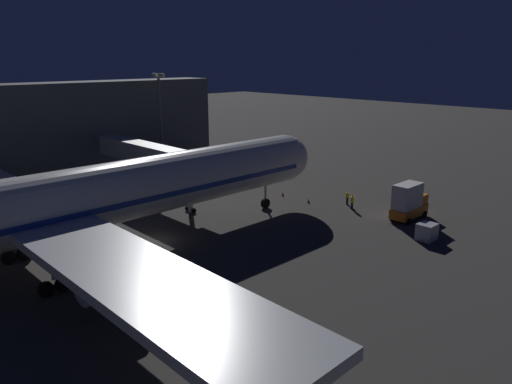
# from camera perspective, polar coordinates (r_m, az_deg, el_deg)

# --- Properties ---
(ground_plane) EXTENTS (320.00, 320.00, 0.00)m
(ground_plane) POSITION_cam_1_polar(r_m,az_deg,el_deg) (48.76, -12.21, -5.80)
(ground_plane) COLOR #383533
(airliner_at_gate) EXTENTS (57.86, 68.45, 19.71)m
(airliner_at_gate) POSITION_cam_1_polar(r_m,az_deg,el_deg) (42.43, -25.99, -2.27)
(airliner_at_gate) COLOR silver
(airliner_at_gate) RESTS_ON ground_plane
(jet_bridge) EXTENTS (21.98, 3.40, 7.26)m
(jet_bridge) POSITION_cam_1_polar(r_m,az_deg,el_deg) (61.14, -11.75, 4.17)
(jet_bridge) COLOR #9E9E99
(jet_bridge) RESTS_ON ground_plane
(apron_floodlight_mast) EXTENTS (2.90, 0.50, 15.35)m
(apron_floodlight_mast) POSITION_cam_1_polar(r_m,az_deg,el_deg) (77.24, -11.33, 9.04)
(apron_floodlight_mast) COLOR #59595E
(apron_floodlight_mast) RESTS_ON ground_plane
(cargo_truck_aft) EXTENTS (2.36, 5.24, 4.18)m
(cargo_truck_aft) POSITION_cam_1_polar(r_m,az_deg,el_deg) (56.27, 17.76, -1.09)
(cargo_truck_aft) COLOR orange
(cargo_truck_aft) RESTS_ON ground_plane
(baggage_container_near_belt) EXTENTS (1.62, 1.83, 1.69)m
(baggage_container_near_belt) POSITION_cam_1_polar(r_m,az_deg,el_deg) (50.81, 19.68, -4.48)
(baggage_container_near_belt) COLOR #B7BABF
(baggage_container_near_belt) RESTS_ON ground_plane
(ground_crew_by_belt_loader) EXTENTS (0.40, 0.40, 1.79)m
(ground_crew_by_belt_loader) POSITION_cam_1_polar(r_m,az_deg,el_deg) (60.31, 10.85, -0.57)
(ground_crew_by_belt_loader) COLOR black
(ground_crew_by_belt_loader) RESTS_ON ground_plane
(ground_crew_by_tug) EXTENTS (0.40, 0.40, 1.84)m
(ground_crew_by_tug) POSITION_cam_1_polar(r_m,az_deg,el_deg) (58.50, 11.40, -1.08)
(ground_crew_by_tug) COLOR black
(ground_crew_by_tug) RESTS_ON ground_plane
(traffic_cone_nose_port) EXTENTS (0.36, 0.36, 0.55)m
(traffic_cone_nose_port) POSITION_cam_1_polar(r_m,az_deg,el_deg) (60.55, 6.27, -1.02)
(traffic_cone_nose_port) COLOR orange
(traffic_cone_nose_port) RESTS_ON ground_plane
(traffic_cone_nose_starboard) EXTENTS (0.36, 0.36, 0.55)m
(traffic_cone_nose_starboard) POSITION_cam_1_polar(r_m,az_deg,el_deg) (63.31, 3.21, -0.21)
(traffic_cone_nose_starboard) COLOR orange
(traffic_cone_nose_starboard) RESTS_ON ground_plane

